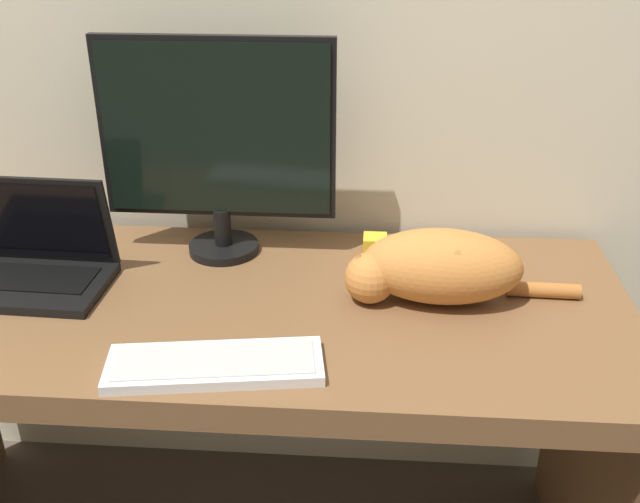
# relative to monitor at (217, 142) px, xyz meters

# --- Properties ---
(desk) EXTENTS (1.67, 0.69, 0.76)m
(desk) POSITION_rel_monitor_xyz_m (0.06, -0.22, -0.42)
(desk) COLOR brown
(desk) RESTS_ON ground_plane
(monitor) EXTENTS (0.52, 0.16, 0.50)m
(monitor) POSITION_rel_monitor_xyz_m (0.00, 0.00, 0.00)
(monitor) COLOR black
(monitor) RESTS_ON desk
(laptop) EXTENTS (0.34, 0.23, 0.23)m
(laptop) POSITION_rel_monitor_xyz_m (-0.38, -0.18, -0.22)
(laptop) COLOR black
(laptop) RESTS_ON desk
(external_keyboard) EXTENTS (0.40, 0.19, 0.02)m
(external_keyboard) POSITION_rel_monitor_xyz_m (0.07, -0.47, -0.26)
(external_keyboard) COLOR white
(external_keyboard) RESTS_ON desk
(cat) EXTENTS (0.49, 0.18, 0.15)m
(cat) POSITION_rel_monitor_xyz_m (0.48, -0.19, -0.19)
(cat) COLOR #C67A38
(cat) RESTS_ON desk
(small_toy) EXTENTS (0.05, 0.05, 0.05)m
(small_toy) POSITION_rel_monitor_xyz_m (0.35, -0.01, -0.24)
(small_toy) COLOR gold
(small_toy) RESTS_ON desk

